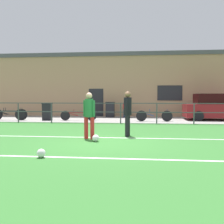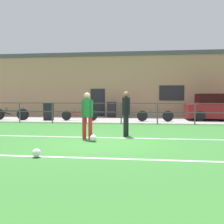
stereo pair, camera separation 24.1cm
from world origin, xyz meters
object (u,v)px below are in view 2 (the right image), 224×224
at_px(bicycle_parked_2, 11,114).
at_px(spectator_child, 127,108).
at_px(bicycle_parked_0, 10,114).
at_px(bicycle_parked_1, 79,115).
at_px(soccer_ball_match, 37,153).
at_px(trash_bin_0, 112,109).
at_px(bicycle_parked_3, 155,116).
at_px(trash_bin_1, 49,111).
at_px(player_striker, 87,113).
at_px(parked_car_red, 221,108).
at_px(player_goalkeeper, 126,111).
at_px(soccer_ball_spare, 93,138).

bearing_deg(bicycle_parked_2, spectator_child, 19.67).
relative_size(bicycle_parked_0, bicycle_parked_1, 1.03).
height_order(soccer_ball_match, bicycle_parked_0, bicycle_parked_0).
xyz_separation_m(bicycle_parked_1, bicycle_parked_2, (-4.46, 0.00, 0.05)).
bearing_deg(spectator_child, trash_bin_0, -0.65).
xyz_separation_m(bicycle_parked_3, trash_bin_0, (-2.99, 2.94, 0.22)).
bearing_deg(bicycle_parked_2, bicycle_parked_0, -148.49).
height_order(bicycle_parked_0, bicycle_parked_2, bicycle_parked_2).
xyz_separation_m(bicycle_parked_1, bicycle_parked_3, (4.63, 0.00, 0.02)).
bearing_deg(trash_bin_0, bicycle_parked_3, -44.49).
bearing_deg(trash_bin_1, player_striker, -59.43).
height_order(parked_car_red, trash_bin_0, parked_car_red).
relative_size(soccer_ball_match, bicycle_parked_3, 0.10).
distance_m(player_goalkeeper, bicycle_parked_1, 6.78).
relative_size(soccer_ball_match, parked_car_red, 0.05).
xyz_separation_m(soccer_ball_spare, bicycle_parked_2, (-6.78, 7.21, 0.27)).
xyz_separation_m(spectator_child, parked_car_red, (6.01, -1.21, 0.07)).
bearing_deg(soccer_ball_spare, bicycle_parked_0, 133.82).
relative_size(player_goalkeeper, player_striker, 1.03).
bearing_deg(soccer_ball_spare, bicycle_parked_2, 133.22).
bearing_deg(player_striker, bicycle_parked_0, 150.11).
relative_size(soccer_ball_match, trash_bin_1, 0.20).
bearing_deg(soccer_ball_match, bicycle_parked_3, 71.22).
distance_m(player_goalkeeper, trash_bin_0, 8.98).
relative_size(bicycle_parked_0, trash_bin_0, 2.12).
distance_m(spectator_child, bicycle_parked_2, 7.68).
xyz_separation_m(player_goalkeeper, trash_bin_0, (-1.67, 8.81, -0.39)).
xyz_separation_m(player_striker, bicycle_parked_2, (-6.46, 6.68, -0.55)).
bearing_deg(parked_car_red, bicycle_parked_2, -174.07).
bearing_deg(soccer_ball_match, parked_car_red, 55.96).
distance_m(bicycle_parked_1, bicycle_parked_2, 4.46).
height_order(player_striker, trash_bin_0, player_striker).
distance_m(soccer_ball_match, trash_bin_0, 12.53).
bearing_deg(player_goalkeeper, bicycle_parked_1, 36.95).
relative_size(bicycle_parked_1, bicycle_parked_2, 0.97).
bearing_deg(trash_bin_0, spectator_child, -17.34).
height_order(bicycle_parked_3, trash_bin_0, trash_bin_0).
bearing_deg(trash_bin_0, player_striker, -87.89).
bearing_deg(trash_bin_0, player_goalkeeper, -79.27).
xyz_separation_m(trash_bin_0, trash_bin_1, (-3.68, -2.78, 0.00)).
bearing_deg(bicycle_parked_1, spectator_child, 42.99).
xyz_separation_m(soccer_ball_match, bicycle_parked_1, (-1.37, 9.58, 0.23)).
distance_m(spectator_child, trash_bin_1, 5.39).
height_order(bicycle_parked_0, bicycle_parked_1, bicycle_parked_0).
xyz_separation_m(soccer_ball_match, soccer_ball_spare, (0.95, 2.37, 0.01)).
distance_m(spectator_child, bicycle_parked_0, 7.79).
bearing_deg(player_striker, parked_car_red, 65.39).
distance_m(bicycle_parked_1, trash_bin_1, 2.06).
bearing_deg(trash_bin_0, bicycle_parked_0, -154.22).
height_order(player_goalkeeper, trash_bin_0, player_goalkeeper).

